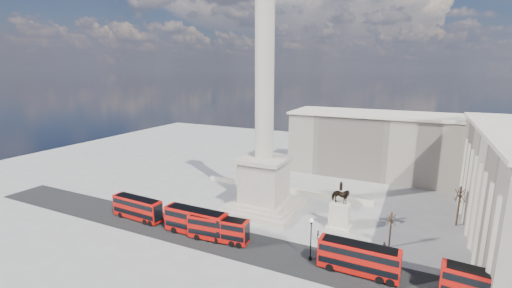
{
  "coord_description": "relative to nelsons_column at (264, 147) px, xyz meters",
  "views": [
    {
      "loc": [
        27.07,
        -54.34,
        27.71
      ],
      "look_at": [
        0.59,
        0.11,
        14.51
      ],
      "focal_mm": 24.0,
      "sensor_mm": 36.0,
      "label": 1
    }
  ],
  "objects": [
    {
      "name": "victorian_lamp",
      "position": [
        14.19,
        -14.43,
        -9.02
      ],
      "size": [
        0.57,
        0.57,
        6.61
      ],
      "rotation": [
        0.0,
        0.0,
        -0.09
      ],
      "color": "black",
      "rests_on": "ground"
    },
    {
      "name": "red_bus_e",
      "position": [
        -19.31,
        -14.91,
        -10.67
      ],
      "size": [
        10.68,
        2.97,
        4.29
      ],
      "rotation": [
        0.0,
        0.0,
        -0.05
      ],
      "color": "#BC0F09",
      "rests_on": "ground"
    },
    {
      "name": "building_northeast",
      "position": [
        20.0,
        35.0,
        -4.59
      ],
      "size": [
        51.0,
        17.0,
        16.6
      ],
      "color": "beige",
      "rests_on": "ground"
    },
    {
      "name": "equestrian_statue",
      "position": [
        15.65,
        -1.96,
        -9.88
      ],
      "size": [
        4.19,
        3.15,
        8.68
      ],
      "color": "beige",
      "rests_on": "ground"
    },
    {
      "name": "bare_tree_far",
      "position": [
        34.63,
        8.32,
        -6.77
      ],
      "size": [
        1.91,
        1.91,
        7.81
      ],
      "rotation": [
        0.0,
        0.0,
        -0.18
      ],
      "color": "#332319",
      "rests_on": "ground"
    },
    {
      "name": "bare_tree_near",
      "position": [
        37.34,
        -6.68,
        -7.2
      ],
      "size": [
        1.66,
        1.66,
        7.26
      ],
      "rotation": [
        0.0,
        0.0,
        -0.28
      ],
      "color": "#332319",
      "rests_on": "ground"
    },
    {
      "name": "asphalt_road",
      "position": [
        5.0,
        -15.0,
        -12.91
      ],
      "size": [
        120.0,
        9.0,
        0.01
      ],
      "primitive_type": "cube",
      "color": "black",
      "rests_on": "ground"
    },
    {
      "name": "bare_tree_mid",
      "position": [
        24.38,
        -5.25,
        -8.02
      ],
      "size": [
        1.64,
        1.64,
        6.22
      ],
      "rotation": [
        0.0,
        0.0,
        -0.12
      ],
      "color": "#332319",
      "rests_on": "ground"
    },
    {
      "name": "pedestrian_standing",
      "position": [
        20.41,
        -11.5,
        -11.95
      ],
      "size": [
        0.98,
        0.78,
        1.94
      ],
      "primitive_type": "imported",
      "rotation": [
        0.0,
        0.0,
        3.09
      ],
      "color": "#232729",
      "rests_on": "ground"
    },
    {
      "name": "pedestrian_crossing",
      "position": [
        13.45,
        -7.7,
        -12.11
      ],
      "size": [
        0.57,
        1.01,
        1.61
      ],
      "primitive_type": "imported",
      "rotation": [
        0.0,
        0.0,
        1.77
      ],
      "color": "#232729",
      "rests_on": "ground"
    },
    {
      "name": "red_bus_c",
      "position": [
        21.18,
        -14.85,
        -10.59
      ],
      "size": [
        10.94,
        2.66,
        4.43
      ],
      "rotation": [
        0.0,
        0.0,
        -0.01
      ],
      "color": "#BC0F09",
      "rests_on": "ground"
    },
    {
      "name": "red_bus_b",
      "position": [
        -1.14,
        -15.39,
        -10.72
      ],
      "size": [
        10.5,
        3.33,
        4.19
      ],
      "rotation": [
        0.0,
        0.0,
        0.09
      ],
      "color": "#BC0F09",
      "rests_on": "ground"
    },
    {
      "name": "red_bus_a",
      "position": [
        -5.69,
        -15.25,
        -10.49
      ],
      "size": [
        11.43,
        2.79,
        4.63
      ],
      "rotation": [
        0.0,
        0.0,
        0.01
      ],
      "color": "#BC0F09",
      "rests_on": "ground"
    },
    {
      "name": "nelsons_column",
      "position": [
        0.0,
        0.0,
        0.0
      ],
      "size": [
        14.0,
        14.0,
        49.85
      ],
      "color": "#B7AA98",
      "rests_on": "ground"
    },
    {
      "name": "ground",
      "position": [
        0.0,
        -5.0,
        -12.92
      ],
      "size": [
        180.0,
        180.0,
        0.0
      ],
      "primitive_type": "plane",
      "color": "#9C9A94",
      "rests_on": "ground"
    },
    {
      "name": "balustrade_wall",
      "position": [
        0.0,
        11.0,
        -12.37
      ],
      "size": [
        40.0,
        0.6,
        1.1
      ],
      "primitive_type": "cube",
      "color": "beige",
      "rests_on": "ground"
    },
    {
      "name": "pedestrian_walking",
      "position": [
        23.82,
        -7.39,
        -12.04
      ],
      "size": [
        0.72,
        0.56,
        1.75
      ],
      "primitive_type": "imported",
      "rotation": [
        0.0,
        0.0,
        0.24
      ],
      "color": "#232729",
      "rests_on": "ground"
    }
  ]
}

